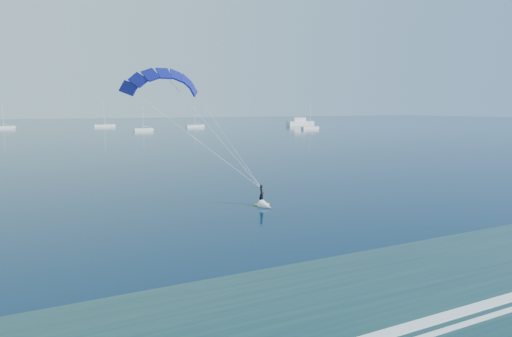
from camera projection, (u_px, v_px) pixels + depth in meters
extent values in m
cube|color=gold|center=(262.00, 204.00, 46.00)|extent=(1.59, 0.51, 0.09)
imported|color=black|center=(262.00, 194.00, 45.86)|extent=(0.70, 0.84, 1.96)
cone|color=white|center=(266.00, 207.00, 44.78)|extent=(1.31, 1.74, 1.10)
cube|color=silver|center=(300.00, 123.00, 251.92)|extent=(15.74, 4.20, 2.31)
cube|color=silver|center=(299.00, 119.00, 251.18)|extent=(7.35, 3.36, 2.10)
cylinder|color=silver|center=(299.00, 116.00, 250.90)|extent=(0.16, 0.16, 2.00)
cube|color=silver|center=(4.00, 127.00, 214.35)|extent=(9.04, 2.40, 1.20)
cylinder|color=silver|center=(3.00, 114.00, 213.55)|extent=(0.18, 0.18, 10.94)
cylinder|color=silver|center=(6.00, 124.00, 214.71)|extent=(2.60, 0.12, 0.12)
cube|color=silver|center=(143.00, 130.00, 191.02)|extent=(7.64, 2.40, 1.20)
cylinder|color=silver|center=(143.00, 117.00, 190.31)|extent=(0.18, 0.18, 9.54)
cylinder|color=silver|center=(146.00, 126.00, 191.38)|extent=(2.60, 0.12, 0.12)
cube|color=silver|center=(104.00, 126.00, 233.99)|extent=(10.18, 2.40, 1.20)
cylinder|color=silver|center=(104.00, 112.00, 233.09)|extent=(0.18, 0.18, 12.44)
cylinder|color=silver|center=(107.00, 123.00, 234.35)|extent=(2.60, 0.12, 0.12)
cube|color=silver|center=(195.00, 126.00, 229.53)|extent=(9.11, 2.40, 1.20)
cylinder|color=silver|center=(195.00, 114.00, 228.71)|extent=(0.18, 0.18, 11.18)
cylinder|color=silver|center=(197.00, 123.00, 229.89)|extent=(2.60, 0.12, 0.12)
cube|color=silver|center=(310.00, 128.00, 208.23)|extent=(8.42, 2.40, 1.20)
cylinder|color=silver|center=(310.00, 115.00, 207.48)|extent=(0.18, 0.18, 10.25)
cylinder|color=silver|center=(312.00, 125.00, 208.59)|extent=(2.60, 0.12, 0.12)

